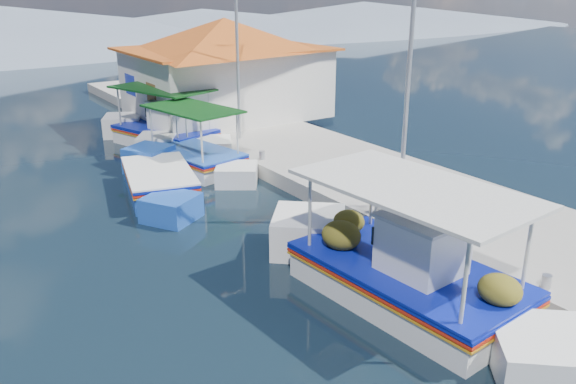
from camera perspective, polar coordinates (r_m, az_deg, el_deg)
ground at (r=12.47m, az=1.88°, el=-10.65°), size 160.00×160.00×0.00m
quay at (r=20.05m, az=5.57°, el=2.14°), size 5.00×44.00×0.50m
bollards at (r=18.13m, az=1.97°, el=1.62°), size 0.20×17.20×0.30m
main_caique at (r=12.52m, az=11.36°, el=-8.05°), size 2.92×8.64×2.85m
caique_green_canopy at (r=21.18m, az=-9.22°, el=3.29°), size 2.80×6.52×2.48m
caique_blue_hull at (r=18.92m, az=-12.73°, el=0.86°), size 3.00×6.46×1.18m
caique_far at (r=24.51m, az=-12.04°, el=5.67°), size 3.76×7.20×2.66m
harbor_building at (r=27.02m, az=-6.17°, el=12.23°), size 10.49×10.49×4.40m
lamp_post_near at (r=15.41m, az=11.50°, el=10.24°), size 1.21×0.14×6.00m
lamp_post_far at (r=22.60m, az=-5.23°, el=13.52°), size 1.21×0.14×6.00m
mountain_ridge at (r=66.08m, az=-23.46°, el=14.62°), size 171.40×96.00×5.50m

